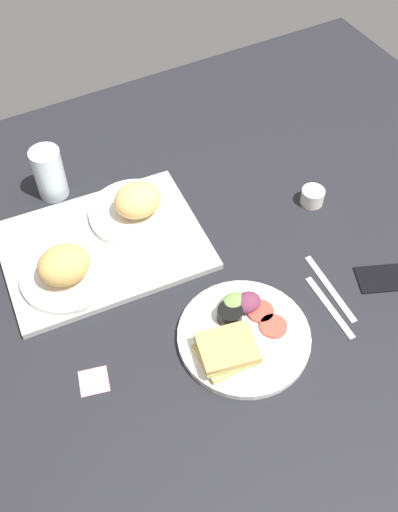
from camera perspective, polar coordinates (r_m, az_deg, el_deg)
ground_plane at (r=128.37cm, az=-0.16°, el=-2.79°), size 190.00×150.00×3.00cm
serving_tray at (r=133.94cm, az=-9.39°, el=0.99°), size 47.15×36.01×1.60cm
bread_plate_near at (r=126.10cm, az=-13.01°, el=-1.24°), size 20.98×20.98×9.06cm
bread_plate_far at (r=135.87cm, az=-6.23°, el=4.96°), size 21.34×21.34×8.97cm
plate_with_salad at (r=117.81cm, az=4.09°, el=-7.65°), size 27.07×27.07×5.40cm
drinking_glass at (r=144.71cm, az=-14.55°, el=7.91°), size 7.32×7.32×13.30cm
espresso_cup at (r=143.75cm, az=11.12°, el=5.78°), size 5.60×5.60×4.00cm
fork at (r=125.92cm, az=12.77°, el=-4.90°), size 2.07×17.04×0.50cm
knife at (r=128.83cm, az=12.80°, el=-3.07°), size 2.62×19.05×0.50cm
cell_phone at (r=133.88cm, az=18.29°, el=-2.00°), size 16.05×12.05×0.80cm
sticky_note at (r=116.20cm, az=-10.32°, el=-12.04°), size 6.77×6.77×0.12cm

